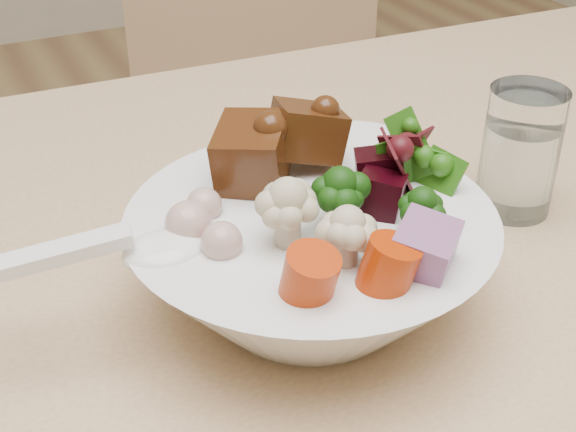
{
  "coord_description": "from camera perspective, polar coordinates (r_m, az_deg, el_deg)",
  "views": [
    {
      "loc": [
        -0.26,
        -0.34,
        1.15
      ],
      "look_at": [
        -0.06,
        0.07,
        0.86
      ],
      "focal_mm": 50.0,
      "sensor_mm": 36.0,
      "label": 1
    }
  ],
  "objects": [
    {
      "name": "soup_spoon",
      "position": [
        0.5,
        -10.82,
        -2.55
      ],
      "size": [
        0.16,
        0.06,
        0.03
      ],
      "rotation": [
        0.0,
        0.0,
        -0.21
      ],
      "color": "white",
      "rests_on": "food_bowl"
    },
    {
      "name": "side_bowl",
      "position": [
        0.67,
        4.43,
        2.49
      ],
      "size": [
        0.14,
        0.14,
        0.05
      ],
      "primitive_type": null,
      "color": "white",
      "rests_on": "dining_table"
    },
    {
      "name": "water_glass",
      "position": [
        0.68,
        16.13,
        4.11
      ],
      "size": [
        0.06,
        0.06,
        0.11
      ],
      "color": "white",
      "rests_on": "dining_table"
    },
    {
      "name": "chair_far",
      "position": [
        1.38,
        -1.83,
        5.35
      ],
      "size": [
        0.54,
        0.54,
        0.94
      ],
      "rotation": [
        0.0,
        0.0,
        -0.31
      ],
      "color": "tan",
      "rests_on": "ground"
    },
    {
      "name": "food_bowl",
      "position": [
        0.55,
        1.72,
        -2.57
      ],
      "size": [
        0.25,
        0.25,
        0.13
      ],
      "color": "white",
      "rests_on": "dining_table"
    },
    {
      "name": "dining_table",
      "position": [
        0.71,
        17.62,
        -7.78
      ],
      "size": [
        1.74,
        1.02,
        0.8
      ],
      "rotation": [
        0.0,
        0.0,
        -0.04
      ],
      "color": "#DAB380",
      "rests_on": "ground"
    }
  ]
}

